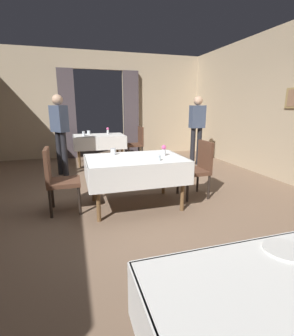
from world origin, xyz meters
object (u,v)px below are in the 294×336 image
Objects in this scene: chair_mid_right at (198,166)px; glass_mid_c at (113,152)px; glass_mid_b at (159,158)px; person_diner_standing_aside at (60,128)px; chair_far_right at (137,142)px; person_waiter_by_doorway at (197,125)px; chair_mid_left at (58,177)px; dining_table_mid at (135,164)px; plate_near_a at (285,250)px; dining_table_far at (99,139)px; flower_vase_far at (108,131)px; glass_far_b at (84,134)px; flower_vase_mid at (164,150)px; glass_far_c at (89,132)px.

chair_mid_right is 9.14× the size of glass_mid_c.
glass_mid_b is 2.81m from person_diner_standing_aside.
chair_far_right is at bearing 27.48° from person_diner_standing_aside.
glass_mid_b is 0.05× the size of person_waiter_by_doorway.
glass_mid_b is (1.36, -0.40, 0.28)m from chair_mid_left.
dining_table_mid is 2.56m from plate_near_a.
chair_mid_left reaches higher than glass_mid_b.
person_diner_standing_aside is at bearing -134.44° from dining_table_far.
person_waiter_by_doorway is (2.10, -1.00, 0.17)m from flower_vase_far.
person_waiter_by_doorway is (1.06, 2.08, 0.51)m from chair_mid_right.
dining_table_far is 2.55m from person_waiter_by_doorway.
dining_table_far is 1.41× the size of chair_mid_left.
glass_far_b is at bearing 163.92° from person_waiter_by_doorway.
chair_far_right is at bearing -1.37° from flower_vase_far.
glass_mid_c is at bearing 98.70° from plate_near_a.
chair_mid_left is 5.06× the size of flower_vase_far.
chair_far_right is 11.34× the size of glass_mid_b.
plate_near_a is at bearing -86.35° from dining_table_far.
glass_far_c is at bearing 105.02° from flower_vase_mid.
person_diner_standing_aside is at bearing -122.29° from glass_far_b.
flower_vase_far is at bearing 18.02° from glass_far_b.
plate_near_a is at bearing -74.91° from person_diner_standing_aside.
chair_far_right is 1.47m from glass_far_b.
person_diner_standing_aside is (-1.36, 2.45, 0.23)m from glass_mid_b.
chair_far_right is 5.76m from plate_near_a.
glass_mid_c is (-0.72, 0.29, -0.04)m from flower_vase_mid.
person_diner_standing_aside is (-0.91, -0.93, 0.38)m from dining_table_far.
chair_far_right is (0.84, 3.16, -0.13)m from dining_table_mid.
dining_table_far is 3.41m from glass_mid_b.
glass_mid_c is 3.08m from person_waiter_by_doorway.
dining_table_mid is 1.54× the size of chair_mid_left.
dining_table_far is 3.25m from chair_mid_right.
dining_table_far is 1.35m from person_diner_standing_aside.
glass_mid_c is 3.01m from glass_far_c.
chair_mid_right reaches higher than flower_vase_mid.
chair_mid_left is 11.34× the size of glass_mid_b.
chair_mid_left is 2.11m from person_diner_standing_aside.
dining_table_mid is 0.42m from glass_mid_b.
glass_far_c is (-0.24, 0.23, 0.16)m from dining_table_far.
chair_mid_right and chair_mid_left have the same top height.
chair_mid_left is at bearing 163.79° from glass_mid_b.
dining_table_mid is at bearing -5.03° from chair_mid_left.
glass_mid_b is at bearing -122.29° from flower_vase_mid.
chair_mid_right reaches higher than plate_near_a.
person_diner_standing_aside is at bearing 105.09° from plate_near_a.
glass_far_c is at bearing 95.85° from plate_near_a.
person_diner_standing_aside is at bearing 114.18° from glass_mid_c.
glass_far_c is (-1.28, 0.15, 0.29)m from chair_far_right.
person_waiter_by_doorway is (2.16, 2.18, 0.38)m from dining_table_mid.
chair_far_right is 2.25m from person_diner_standing_aside.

